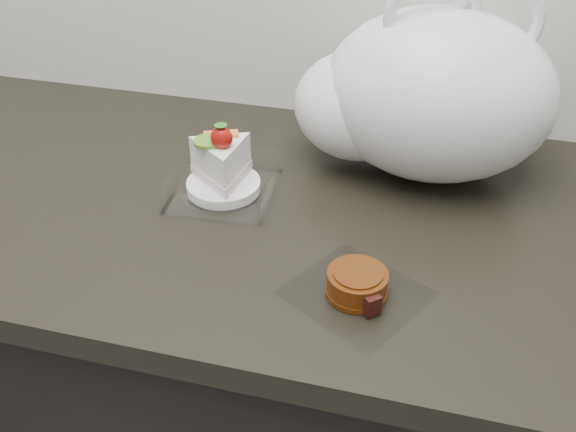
% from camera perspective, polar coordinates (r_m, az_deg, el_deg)
% --- Properties ---
extents(counter, '(2.04, 0.64, 0.90)m').
position_cam_1_polar(counter, '(1.28, -3.49, -15.27)').
color(counter, black).
rests_on(counter, ground).
extents(cake_tray, '(0.16, 0.16, 0.12)m').
position_cam_1_polar(cake_tray, '(0.97, -5.82, 3.72)').
color(cake_tray, white).
rests_on(cake_tray, counter).
extents(mooncake_wrap, '(0.20, 0.20, 0.04)m').
position_cam_1_polar(mooncake_wrap, '(0.79, 6.19, -6.20)').
color(mooncake_wrap, white).
rests_on(mooncake_wrap, counter).
extents(plastic_bag, '(0.44, 0.35, 0.32)m').
position_cam_1_polar(plastic_bag, '(1.00, 11.76, 10.41)').
color(plastic_bag, white).
rests_on(plastic_bag, counter).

